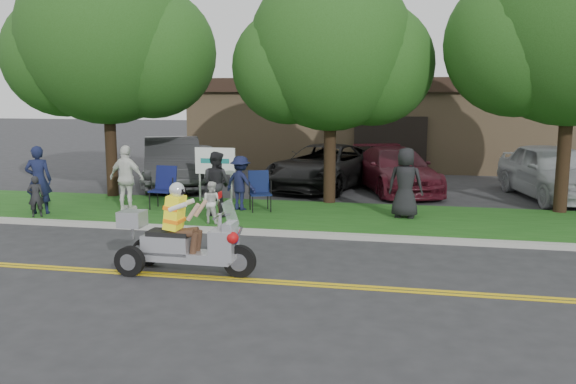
% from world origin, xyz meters
% --- Properties ---
extents(ground, '(120.00, 120.00, 0.00)m').
position_xyz_m(ground, '(0.00, 0.00, 0.00)').
color(ground, '#28282B').
rests_on(ground, ground).
extents(centerline_near, '(60.00, 0.10, 0.01)m').
position_xyz_m(centerline_near, '(0.00, -0.58, 0.01)').
color(centerline_near, gold).
rests_on(centerline_near, ground).
extents(centerline_far, '(60.00, 0.10, 0.01)m').
position_xyz_m(centerline_far, '(0.00, -0.42, 0.01)').
color(centerline_far, gold).
rests_on(centerline_far, ground).
extents(curb, '(60.00, 0.25, 0.12)m').
position_xyz_m(curb, '(0.00, 3.05, 0.06)').
color(curb, '#A8A89E').
rests_on(curb, ground).
extents(grass_verge, '(60.00, 4.00, 0.10)m').
position_xyz_m(grass_verge, '(0.00, 5.20, 0.06)').
color(grass_verge, '#184913').
rests_on(grass_verge, ground).
extents(commercial_building, '(18.00, 8.20, 4.00)m').
position_xyz_m(commercial_building, '(2.00, 18.98, 2.01)').
color(commercial_building, '#9E7F5B').
rests_on(commercial_building, ground).
extents(tree_left, '(6.62, 5.40, 7.78)m').
position_xyz_m(tree_left, '(-6.44, 7.03, 4.85)').
color(tree_left, '#332114').
rests_on(tree_left, ground).
extents(tree_mid, '(5.88, 4.80, 7.05)m').
position_xyz_m(tree_mid, '(0.55, 7.23, 4.43)').
color(tree_mid, '#332114').
rests_on(tree_mid, ground).
extents(tree_right, '(6.86, 5.60, 8.07)m').
position_xyz_m(tree_right, '(7.06, 7.03, 5.03)').
color(tree_right, '#332114').
rests_on(tree_right, ground).
extents(business_sign, '(1.25, 0.06, 1.75)m').
position_xyz_m(business_sign, '(-2.90, 6.60, 1.26)').
color(business_sign, silver).
rests_on(business_sign, ground).
extents(trike_scooter, '(2.67, 0.89, 1.75)m').
position_xyz_m(trike_scooter, '(-1.31, -0.32, 0.61)').
color(trike_scooter, black).
rests_on(trike_scooter, ground).
extents(lawn_chair_a, '(0.66, 0.69, 1.20)m').
position_xyz_m(lawn_chair_a, '(-4.02, 5.34, 0.78)').
color(lawn_chair_a, black).
rests_on(lawn_chair_a, grass_verge).
extents(lawn_chair_b, '(0.78, 0.79, 1.11)m').
position_xyz_m(lawn_chair_b, '(-1.26, 5.55, 0.73)').
color(lawn_chair_b, black).
rests_on(lawn_chair_b, grass_verge).
extents(spectator_adult_left, '(0.80, 0.67, 1.87)m').
position_xyz_m(spectator_adult_left, '(-7.02, 3.85, 1.04)').
color(spectator_adult_left, '#141A39').
rests_on(spectator_adult_left, grass_verge).
extents(spectator_adult_mid, '(1.01, 0.89, 1.73)m').
position_xyz_m(spectator_adult_mid, '(-2.21, 4.59, 0.97)').
color(spectator_adult_mid, black).
rests_on(spectator_adult_mid, grass_verge).
extents(spectator_adult_right, '(1.13, 0.61, 1.84)m').
position_xyz_m(spectator_adult_right, '(-4.89, 4.76, 1.02)').
color(spectator_adult_right, white).
rests_on(spectator_adult_right, grass_verge).
extents(spectator_chair_a, '(1.13, 0.90, 1.53)m').
position_xyz_m(spectator_chair_a, '(-1.80, 5.51, 0.87)').
color(spectator_chair_a, '#15193A').
rests_on(spectator_chair_a, grass_verge).
extents(spectator_chair_b, '(0.99, 0.72, 1.87)m').
position_xyz_m(spectator_chair_b, '(2.77, 5.33, 1.04)').
color(spectator_chair_b, black).
rests_on(spectator_chair_b, grass_verge).
extents(child_left, '(0.48, 0.43, 1.10)m').
position_xyz_m(child_left, '(-6.87, 3.45, 0.66)').
color(child_left, black).
rests_on(child_left, grass_verge).
extents(child_right, '(0.60, 0.51, 1.07)m').
position_xyz_m(child_right, '(-2.03, 3.63, 0.64)').
color(child_right, silver).
rests_on(child_right, grass_verge).
extents(parked_car_far_left, '(2.03, 4.67, 1.57)m').
position_xyz_m(parked_car_far_left, '(-5.12, 10.01, 0.78)').
color(parked_car_far_left, '#B4B7BC').
rests_on(parked_car_far_left, ground).
extents(parked_car_left, '(3.94, 5.74, 1.79)m').
position_xyz_m(parked_car_left, '(-5.50, 9.58, 0.90)').
color(parked_car_left, '#2C2C2E').
rests_on(parked_car_left, ground).
extents(parked_car_mid, '(4.04, 6.10, 1.56)m').
position_xyz_m(parked_car_mid, '(-0.14, 10.48, 0.78)').
color(parked_car_mid, black).
rests_on(parked_car_mid, ground).
extents(parked_car_right, '(3.70, 5.58, 1.50)m').
position_xyz_m(parked_car_right, '(2.38, 10.28, 0.75)').
color(parked_car_right, '#48111B').
rests_on(parked_car_right, ground).
extents(parked_car_far_right, '(3.16, 5.57, 1.79)m').
position_xyz_m(parked_car_far_right, '(7.35, 9.79, 0.89)').
color(parked_car_far_right, '#ADB0B5').
rests_on(parked_car_far_right, ground).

